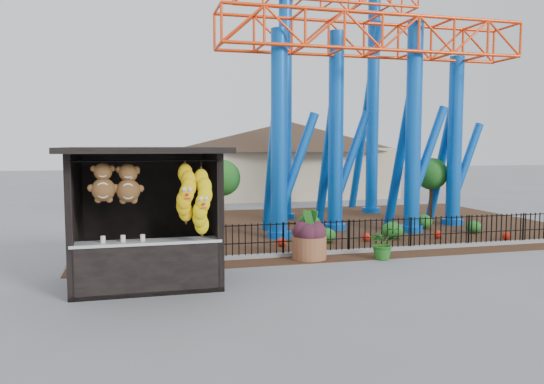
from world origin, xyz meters
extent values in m
plane|color=slate|center=(0.00, 0.00, 0.00)|extent=(120.00, 120.00, 0.00)
cube|color=#331E11|center=(4.00, 8.00, 0.01)|extent=(18.00, 12.00, 0.02)
cube|color=gray|center=(4.00, 3.00, 0.06)|extent=(18.00, 0.18, 0.12)
cube|color=black|center=(-3.00, 1.20, 0.05)|extent=(3.20, 2.60, 0.10)
cube|color=black|center=(-3.00, 2.44, 1.50)|extent=(3.20, 0.12, 3.00)
cube|color=black|center=(-4.54, 1.20, 1.50)|extent=(0.12, 2.60, 3.00)
cube|color=black|center=(-1.46, 1.20, 1.50)|extent=(0.12, 2.60, 3.00)
cube|color=black|center=(-3.00, 0.95, 3.06)|extent=(3.50, 3.40, 0.12)
cube|color=black|center=(-4.53, -0.03, 1.50)|extent=(0.14, 0.14, 3.00)
cube|color=black|center=(-1.47, -0.03, 1.50)|extent=(0.14, 0.14, 3.00)
cube|color=black|center=(-3.00, 0.15, 0.55)|extent=(3.00, 0.50, 1.10)
cube|color=silver|center=(-3.00, 0.15, 1.12)|extent=(3.10, 0.55, 0.06)
cylinder|color=black|center=(-3.00, -0.25, 2.85)|extent=(2.90, 0.04, 0.04)
cylinder|color=blue|center=(1.50, 6.00, 3.50)|extent=(0.56, 0.56, 7.00)
cylinder|color=blue|center=(1.50, 6.00, 0.12)|extent=(0.84, 0.84, 0.24)
cylinder|color=blue|center=(4.00, 7.20, 3.65)|extent=(0.56, 0.56, 7.30)
cylinder|color=blue|center=(4.00, 7.20, 0.12)|extent=(0.84, 0.84, 0.24)
cylinder|color=blue|center=(6.50, 6.00, 3.75)|extent=(0.56, 0.56, 7.50)
cylinder|color=blue|center=(6.50, 6.00, 0.12)|extent=(0.84, 0.84, 0.24)
cylinder|color=blue|center=(9.00, 7.20, 3.30)|extent=(0.56, 0.56, 6.60)
cylinder|color=blue|center=(9.00, 7.20, 0.12)|extent=(0.84, 0.84, 0.24)
cylinder|color=blue|center=(3.00, 10.50, 4.75)|extent=(0.56, 0.56, 9.50)
cylinder|color=blue|center=(3.00, 10.50, 0.12)|extent=(0.84, 0.84, 0.24)
cylinder|color=blue|center=(7.50, 11.50, 5.25)|extent=(0.56, 0.56, 10.50)
cylinder|color=blue|center=(7.50, 11.50, 0.12)|extent=(0.84, 0.84, 0.24)
cylinder|color=blue|center=(1.50, 6.90, 2.62)|extent=(0.36, 2.21, 5.85)
cylinder|color=blue|center=(2.20, 6.30, 2.45)|extent=(1.62, 0.32, 3.73)
cylinder|color=blue|center=(4.00, 8.10, 2.74)|extent=(0.36, 2.29, 6.10)
cylinder|color=blue|center=(4.70, 7.50, 2.55)|extent=(1.67, 0.32, 3.88)
cylinder|color=blue|center=(6.50, 6.90, 2.81)|extent=(0.36, 2.34, 6.26)
cylinder|color=blue|center=(7.20, 6.30, 2.62)|extent=(1.71, 0.32, 3.99)
cylinder|color=blue|center=(9.00, 8.10, 2.47)|extent=(0.36, 2.10, 5.53)
cylinder|color=blue|center=(9.70, 7.50, 2.31)|extent=(1.54, 0.32, 3.52)
cylinder|color=#935635|center=(1.42, 2.57, 0.32)|extent=(1.02, 1.02, 0.65)
ellipsoid|color=#361521|center=(1.42, 2.57, 0.97)|extent=(0.70, 0.70, 0.64)
imported|color=#1C601C|center=(3.41, 2.04, 0.46)|extent=(0.93, 0.83, 0.92)
ellipsoid|color=#1D5A1A|center=(2.74, 4.72, 0.25)|extent=(0.60, 0.60, 0.48)
ellipsoid|color=#1D5A1A|center=(5.13, 4.80, 0.31)|extent=(0.72, 0.72, 0.58)
ellipsoid|color=#1D5A1A|center=(7.31, 6.55, 0.29)|extent=(0.68, 0.68, 0.54)
ellipsoid|color=#1D5A1A|center=(2.74, 6.52, 0.36)|extent=(0.87, 0.87, 0.69)
ellipsoid|color=#1D5A1A|center=(8.52, 5.14, 0.24)|extent=(0.55, 0.55, 0.44)
sphere|color=red|center=(1.16, 4.44, 0.16)|extent=(0.28, 0.28, 0.28)
sphere|color=red|center=(4.10, 4.62, 0.16)|extent=(0.28, 0.28, 0.28)
sphere|color=red|center=(6.66, 4.49, 0.16)|extent=(0.28, 0.28, 0.28)
sphere|color=red|center=(8.66, 3.60, 0.16)|extent=(0.28, 0.28, 0.28)
cube|color=#BFAD8C|center=(6.00, 20.00, 1.50)|extent=(12.00, 6.00, 3.00)
cone|color=#332319|center=(6.00, 20.00, 3.90)|extent=(15.00, 15.00, 1.80)
camera|label=1|loc=(-3.24, -11.23, 3.17)|focal=35.00mm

